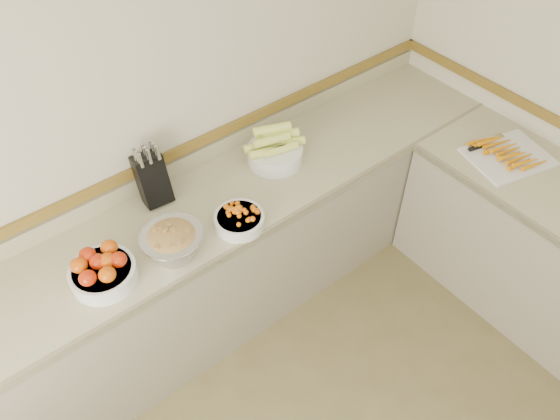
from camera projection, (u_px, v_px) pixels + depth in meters
back_wall at (141, 125)px, 2.66m from camera, size 4.00×0.00×4.00m
counter_back at (196, 272)px, 3.09m from camera, size 4.00×0.65×1.08m
knife_block at (152, 178)px, 2.77m from camera, size 0.16×0.19×0.35m
tomato_bowl at (102, 270)px, 2.46m from camera, size 0.30×0.30×0.15m
cherry_tomato_bowl at (239, 218)px, 2.71m from camera, size 0.25×0.25×0.14m
corn_bowl at (275, 150)px, 3.03m from camera, size 0.34×0.31×0.23m
rhubarb_bowl at (173, 242)px, 2.55m from camera, size 0.30×0.30×0.17m
cutting_board at (507, 154)px, 3.09m from camera, size 0.52×0.45×0.06m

